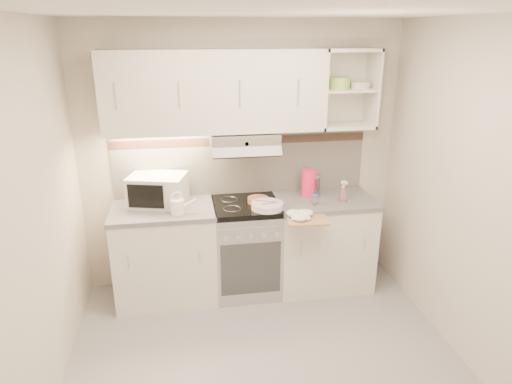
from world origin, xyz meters
TOP-DOWN VIEW (x-y plane):
  - ground at (0.00, 0.00)m, footprint 3.00×3.00m
  - room_shell at (0.00, 0.37)m, footprint 3.04×2.84m
  - base_cabinet_left at (-0.75, 1.10)m, footprint 0.90×0.60m
  - worktop_left at (-0.75, 1.10)m, footprint 0.92×0.62m
  - base_cabinet_right at (0.75, 1.10)m, footprint 0.90×0.60m
  - worktop_right at (0.75, 1.10)m, footprint 0.92×0.62m
  - electric_range at (0.00, 1.10)m, footprint 0.60×0.60m
  - microwave at (-0.78, 1.20)m, footprint 0.57×0.48m
  - watering_can at (-0.61, 0.95)m, footprint 0.24×0.12m
  - plate_stack at (0.17, 0.94)m, footprint 0.29×0.29m
  - bread_loaf at (0.11, 1.10)m, footprint 0.19×0.19m
  - pink_pitcher at (0.62, 1.19)m, footprint 0.14×0.13m
  - glass_jar at (0.68, 1.20)m, footprint 0.11×0.11m
  - spice_jar at (0.61, 0.96)m, footprint 0.06×0.06m
  - spray_bottle at (0.89, 1.01)m, footprint 0.08×0.08m
  - cutting_board at (0.47, 0.73)m, footprint 0.37×0.34m
  - dish_towel at (0.43, 0.73)m, footprint 0.24×0.21m

SIDE VIEW (x-z plane):
  - ground at x=0.00m, z-range 0.00..0.00m
  - base_cabinet_left at x=-0.75m, z-range 0.00..0.86m
  - base_cabinet_right at x=0.75m, z-range 0.00..0.86m
  - electric_range at x=0.00m, z-range 0.00..0.90m
  - cutting_board at x=0.47m, z-range 0.86..0.88m
  - worktop_left at x=-0.75m, z-range 0.86..0.90m
  - worktop_right at x=0.75m, z-range 0.86..0.90m
  - dish_towel at x=0.43m, z-range 0.88..0.94m
  - bread_loaf at x=0.11m, z-range 0.90..0.95m
  - plate_stack at x=0.17m, z-range 0.90..0.96m
  - spice_jar at x=0.61m, z-range 0.90..1.00m
  - watering_can at x=-0.61m, z-range 0.87..1.07m
  - spray_bottle at x=0.89m, z-range 0.88..1.09m
  - glass_jar at x=0.68m, z-range 0.90..1.11m
  - pink_pitcher at x=0.62m, z-range 0.90..1.16m
  - microwave at x=-0.78m, z-range 0.90..1.18m
  - room_shell at x=0.00m, z-range 0.37..2.89m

